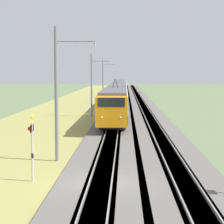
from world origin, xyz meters
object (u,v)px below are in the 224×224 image
catenary_mast_near (57,93)px  catenary_mast_mid (92,85)px  crossing_signal_near (32,141)px  passenger_train (119,91)px  catenary_mast_far (103,80)px

catenary_mast_near → catenary_mast_mid: catenary_mast_near is taller
catenary_mast_mid → crossing_signal_near: bearing=179.1°
passenger_train → crossing_signal_near: passenger_train is taller
catenary_mast_far → catenary_mast_near: bearing=180.0°
catenary_mast_near → crossing_signal_near: bearing=174.3°
catenary_mast_near → catenary_mast_far: bearing=-0.0°
passenger_train → catenary_mast_mid: bearing=-7.1°
crossing_signal_near → catenary_mast_mid: catenary_mast_mid is taller
catenary_mast_mid → passenger_train: bearing=-7.1°
passenger_train → catenary_mast_far: bearing=-141.9°
crossing_signal_near → catenary_mast_near: bearing=-95.7°
catenary_mast_near → catenary_mast_mid: size_ratio=1.06×
passenger_train → catenary_mast_mid: 24.57m
passenger_train → catenary_mast_mid: catenary_mast_mid is taller
catenary_mast_mid → catenary_mast_far: catenary_mast_far is taller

